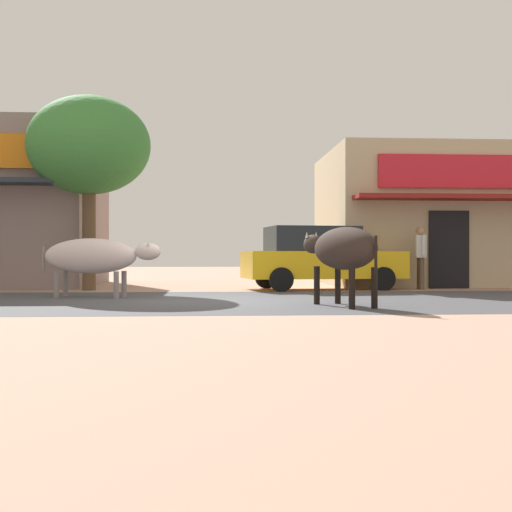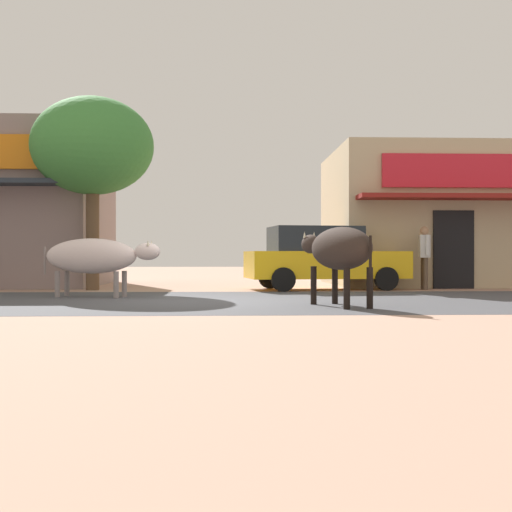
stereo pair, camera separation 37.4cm
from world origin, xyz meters
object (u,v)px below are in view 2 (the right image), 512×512
at_px(cow_far_dark, 339,249).
at_px(roadside_tree, 93,147).
at_px(cow_near_brown, 94,256).
at_px(pedestrian_by_shop, 424,252).
at_px(parked_hatchback_car, 323,257).

bearing_deg(cow_far_dark, roadside_tree, 132.29).
relative_size(roadside_tree, cow_near_brown, 1.89).
height_order(cow_near_brown, pedestrian_by_shop, pedestrian_by_shop).
relative_size(roadside_tree, cow_far_dark, 2.01).
bearing_deg(cow_far_dark, parked_hatchback_car, 84.78).
distance_m(cow_near_brown, cow_far_dark, 5.58).
height_order(roadside_tree, pedestrian_by_shop, roadside_tree).
xyz_separation_m(cow_far_dark, pedestrian_by_shop, (3.19, 5.79, -0.03)).
xyz_separation_m(roadside_tree, pedestrian_by_shop, (8.60, -0.16, -2.72)).
distance_m(roadside_tree, cow_near_brown, 4.23).
height_order(roadside_tree, cow_near_brown, roadside_tree).
bearing_deg(cow_far_dark, pedestrian_by_shop, 61.15).
bearing_deg(pedestrian_by_shop, cow_far_dark, -118.85).
distance_m(parked_hatchback_car, cow_far_dark, 5.96).
xyz_separation_m(parked_hatchback_car, pedestrian_by_shop, (2.65, -0.14, 0.13)).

